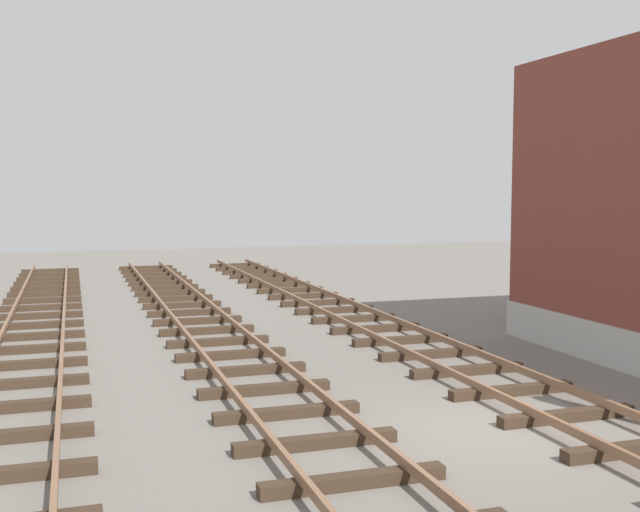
% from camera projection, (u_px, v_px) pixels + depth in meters
% --- Properties ---
extents(ground_plane, '(80.00, 80.00, 0.00)m').
position_uv_depth(ground_plane, '(492.00, 429.00, 12.23)').
color(ground_plane, slate).
extents(track_near_building, '(2.50, 55.55, 0.32)m').
position_uv_depth(track_near_building, '(567.00, 413.00, 12.65)').
color(track_near_building, '#38281C').
rests_on(track_near_building, ground).
extents(track_centre, '(2.50, 55.55, 0.32)m').
position_uv_depth(track_centre, '(316.00, 440.00, 11.32)').
color(track_centre, '#38281C').
rests_on(track_centre, ground).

